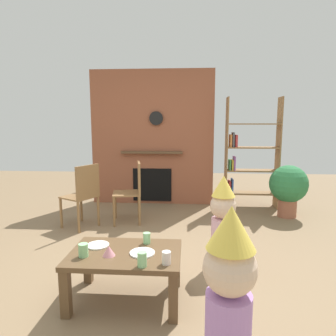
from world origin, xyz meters
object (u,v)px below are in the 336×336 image
(paper_cup_center, at_px, (147,238))
(child_with_cone_hat, at_px, (229,295))
(paper_plate_rear, at_px, (142,253))
(dining_chair_middle, at_px, (133,188))
(birthday_cake_slice, at_px, (109,251))
(coffee_table, at_px, (125,260))
(bookshelf, at_px, (248,157))
(paper_cup_near_right, at_px, (83,250))
(paper_cup_far_left, at_px, (166,258))
(dining_chair_left, at_px, (84,192))
(potted_plant_tall, at_px, (288,186))
(paper_cup_near_left, at_px, (142,259))
(child_in_pink, at_px, (223,219))
(paper_plate_front, at_px, (98,245))

(paper_cup_center, distance_m, child_with_cone_hat, 1.13)
(paper_plate_rear, relative_size, dining_chair_middle, 0.23)
(birthday_cake_slice, height_order, child_with_cone_hat, child_with_cone_hat)
(coffee_table, distance_m, dining_chair_middle, 2.00)
(bookshelf, distance_m, paper_cup_near_right, 3.56)
(bookshelf, height_order, paper_cup_far_left, bookshelf)
(paper_cup_far_left, distance_m, dining_chair_left, 2.25)
(potted_plant_tall, bearing_deg, dining_chair_left, -166.48)
(paper_cup_far_left, bearing_deg, dining_chair_left, 124.91)
(paper_cup_near_left, xyz_separation_m, paper_cup_near_right, (-0.49, 0.13, -0.00))
(paper_cup_near_right, relative_size, paper_plate_rear, 0.51)
(paper_plate_rear, bearing_deg, dining_chair_middle, 102.66)
(bookshelf, relative_size, child_in_pink, 2.01)
(bookshelf, relative_size, coffee_table, 2.11)
(paper_cup_far_left, xyz_separation_m, paper_plate_front, (-0.61, 0.29, -0.04))
(dining_chair_middle, bearing_deg, bookshelf, -164.05)
(child_with_cone_hat, relative_size, dining_chair_middle, 1.16)
(paper_cup_center, bearing_deg, dining_chair_left, 126.44)
(coffee_table, height_order, paper_plate_rear, paper_plate_rear)
(coffee_table, relative_size, paper_cup_far_left, 9.34)
(coffee_table, xyz_separation_m, paper_plate_front, (-0.26, 0.10, 0.08))
(birthday_cake_slice, distance_m, child_in_pink, 1.22)
(coffee_table, xyz_separation_m, paper_cup_center, (0.15, 0.19, 0.12))
(child_with_cone_hat, xyz_separation_m, dining_chair_middle, (-1.03, 2.75, -0.04))
(bookshelf, xyz_separation_m, paper_plate_rear, (-1.39, -2.93, -0.46))
(paper_plate_front, height_order, birthday_cake_slice, birthday_cake_slice)
(paper_cup_near_right, height_order, potted_plant_tall, potted_plant_tall)
(paper_cup_near_right, relative_size, birthday_cake_slice, 1.04)
(bookshelf, height_order, birthday_cake_slice, bookshelf)
(paper_plate_rear, bearing_deg, paper_cup_near_left, -81.40)
(paper_cup_near_right, xyz_separation_m, paper_plate_rear, (0.45, 0.08, -0.05))
(potted_plant_tall, bearing_deg, paper_plate_front, -135.61)
(bookshelf, relative_size, paper_cup_far_left, 19.69)
(child_with_cone_hat, height_order, dining_chair_left, child_with_cone_hat)
(coffee_table, distance_m, paper_plate_rear, 0.17)
(paper_cup_near_right, distance_m, dining_chair_left, 1.88)
(dining_chair_left, height_order, potted_plant_tall, dining_chair_left)
(potted_plant_tall, bearing_deg, paper_plate_rear, -128.71)
(coffee_table, distance_m, child_with_cone_hat, 1.09)
(paper_plate_rear, distance_m, child_in_pink, 0.99)
(child_with_cone_hat, bearing_deg, birthday_cake_slice, 7.12)
(paper_cup_center, bearing_deg, paper_cup_far_left, -61.80)
(child_with_cone_hat, height_order, potted_plant_tall, child_with_cone_hat)
(paper_cup_center, bearing_deg, paper_cup_near_left, -86.68)
(paper_plate_front, relative_size, potted_plant_tall, 0.23)
(bookshelf, bearing_deg, paper_cup_near_left, -113.37)
(dining_chair_left, xyz_separation_m, potted_plant_tall, (3.01, 0.72, -0.02))
(child_with_cone_hat, height_order, child_in_pink, child_with_cone_hat)
(paper_cup_near_right, bearing_deg, paper_plate_front, 76.34)
(dining_chair_middle, bearing_deg, paper_plate_rear, 91.52)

